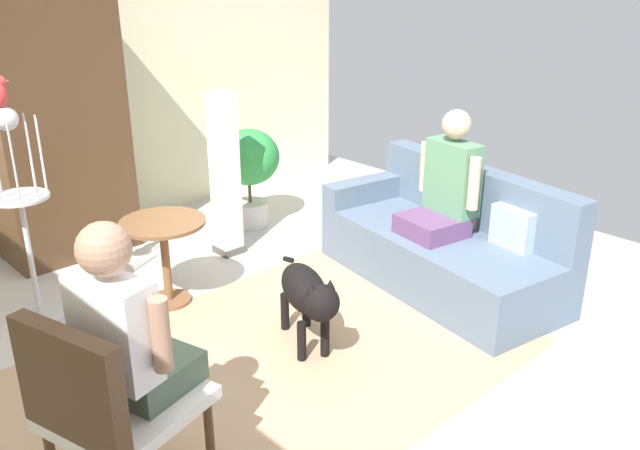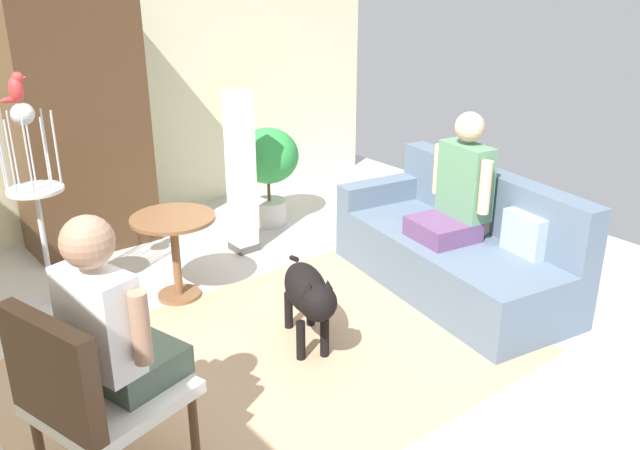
{
  "view_description": "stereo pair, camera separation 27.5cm",
  "coord_description": "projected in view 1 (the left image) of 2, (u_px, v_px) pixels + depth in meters",
  "views": [
    {
      "loc": [
        -2.26,
        -2.71,
        2.26
      ],
      "look_at": [
        0.16,
        -0.13,
        0.85
      ],
      "focal_mm": 37.47,
      "sensor_mm": 36.0,
      "label": 1
    },
    {
      "loc": [
        -2.05,
        -2.89,
        2.26
      ],
      "look_at": [
        0.16,
        -0.13,
        0.85
      ],
      "focal_mm": 37.47,
      "sensor_mm": 36.0,
      "label": 2
    }
  ],
  "objects": [
    {
      "name": "armoire_cabinet",
      "position": [
        56.0,
        130.0,
        5.2
      ],
      "size": [
        0.99,
        0.56,
        2.06
      ],
      "primitive_type": "cube",
      "color": "#4C331E",
      "rests_on": "ground"
    },
    {
      "name": "person_on_couch",
      "position": [
        446.0,
        186.0,
        4.74
      ],
      "size": [
        0.52,
        0.56,
        0.89
      ],
      "color": "#64416D"
    },
    {
      "name": "dog",
      "position": [
        307.0,
        294.0,
        4.04
      ],
      "size": [
        0.48,
        0.83,
        0.59
      ],
      "color": "black",
      "rests_on": "ground"
    },
    {
      "name": "potted_plant",
      "position": [
        249.0,
        165.0,
        5.91
      ],
      "size": [
        0.55,
        0.55,
        0.89
      ],
      "color": "beige",
      "rests_on": "ground"
    },
    {
      "name": "ground_plane",
      "position": [
        287.0,
        355.0,
        4.11
      ],
      "size": [
        6.67,
        6.67,
        0.0
      ],
      "primitive_type": "plane",
      "color": "beige"
    },
    {
      "name": "bird_cage_stand",
      "position": [
        24.0,
        224.0,
        4.29
      ],
      "size": [
        0.36,
        0.36,
        1.44
      ],
      "color": "silver",
      "rests_on": "ground"
    },
    {
      "name": "back_wall",
      "position": [
        61.0,
        72.0,
        5.52
      ],
      "size": [
        6.03,
        0.12,
        2.79
      ],
      "primitive_type": "cube",
      "color": "beige",
      "rests_on": "ground"
    },
    {
      "name": "person_on_armchair",
      "position": [
        124.0,
        330.0,
        2.79
      ],
      "size": [
        0.52,
        0.52,
        0.84
      ],
      "color": "#4A5D4A"
    },
    {
      "name": "area_rug",
      "position": [
        274.0,
        363.0,
        4.02
      ],
      "size": [
        2.99,
        2.09,
        0.01
      ],
      "primitive_type": "cube",
      "color": "tan",
      "rests_on": "ground"
    },
    {
      "name": "round_end_table",
      "position": [
        164.0,
        246.0,
        4.58
      ],
      "size": [
        0.59,
        0.59,
        0.62
      ],
      "color": "brown",
      "rests_on": "ground"
    },
    {
      "name": "couch",
      "position": [
        444.0,
        244.0,
        4.95
      ],
      "size": [
        1.13,
        1.99,
        0.85
      ],
      "color": "slate",
      "rests_on": "ground"
    },
    {
      "name": "armchair",
      "position": [
        102.0,
        401.0,
        2.77
      ],
      "size": [
        0.73,
        0.69,
        0.97
      ],
      "color": "#4C331E",
      "rests_on": "ground"
    },
    {
      "name": "column_lamp",
      "position": [
        225.0,
        176.0,
        5.31
      ],
      "size": [
        0.2,
        0.2,
        1.33
      ],
      "color": "#4C4742",
      "rests_on": "ground"
    }
  ]
}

